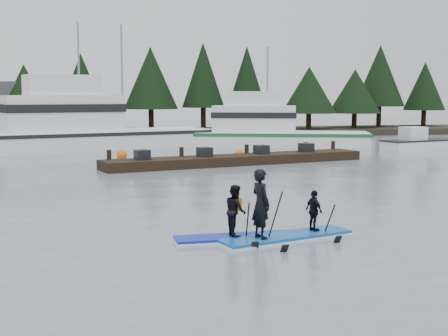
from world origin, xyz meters
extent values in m
plane|color=slate|center=(0.00, 0.00, 0.00)|extent=(160.00, 160.00, 0.00)
cube|color=#2D281E|center=(0.00, 42.00, 0.30)|extent=(70.00, 8.00, 0.60)
cube|color=white|center=(-4.57, 28.90, 0.12)|extent=(18.03, 9.35, 2.32)
cube|color=white|center=(-6.58, 28.34, 2.53)|extent=(8.47, 5.46, 2.51)
cylinder|color=gray|center=(-5.41, 28.67, 5.03)|extent=(0.14, 0.14, 7.52)
cube|color=white|center=(8.86, 28.40, 0.10)|extent=(14.10, 7.89, 1.94)
cube|color=white|center=(7.32, 28.90, 2.03)|extent=(6.67, 4.55, 1.94)
cylinder|color=gray|center=(8.22, 28.61, 4.20)|extent=(0.14, 0.14, 6.26)
cube|color=white|center=(17.85, 23.01, 0.36)|extent=(6.44, 3.41, 0.72)
cube|color=black|center=(3.13, 16.85, 0.25)|extent=(15.24, 5.71, 0.51)
sphere|color=#F2590C|center=(12.21, 27.11, 0.00)|extent=(0.61, 0.61, 0.61)
sphere|color=#F2590C|center=(-2.92, 21.70, 0.00)|extent=(0.64, 0.64, 0.64)
sphere|color=#F2590C|center=(4.29, 21.19, 0.00)|extent=(0.54, 0.54, 0.54)
cube|color=#111FA6|center=(-1.16, -0.74, 0.06)|extent=(3.18, 0.81, 0.12)
imported|color=black|center=(-1.16, -0.74, 0.79)|extent=(0.51, 0.66, 1.34)
cube|color=orange|center=(-1.16, -0.74, 0.95)|extent=(0.30, 0.20, 0.32)
cylinder|color=black|center=(-0.91, -0.96, 0.33)|extent=(0.15, 0.90, 1.52)
cube|color=#1152A7|center=(0.15, -0.97, 0.07)|extent=(3.81, 1.93, 0.13)
imported|color=black|center=(-0.61, -1.21, 1.02)|extent=(0.60, 0.75, 1.78)
cylinder|color=black|center=(-0.31, -1.34, 0.58)|extent=(0.19, 0.98, 1.67)
imported|color=black|center=(1.01, -0.70, 0.68)|extent=(0.45, 0.70, 1.11)
cylinder|color=black|center=(1.31, -0.84, 0.22)|extent=(0.17, 0.85, 1.44)
camera|label=1|loc=(-4.84, -16.25, 3.74)|focal=50.00mm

